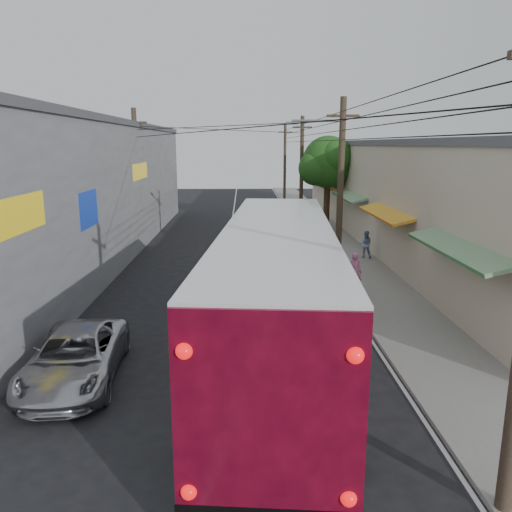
{
  "coord_description": "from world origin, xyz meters",
  "views": [
    {
      "loc": [
        0.9,
        -9.07,
        6.03
      ],
      "look_at": [
        1.37,
        9.44,
        1.86
      ],
      "focal_mm": 35.0,
      "sensor_mm": 36.0,
      "label": 1
    }
  ],
  "objects_px": {
    "parked_suv": "(307,262)",
    "parked_car_far": "(279,211)",
    "pedestrian_near": "(354,272)",
    "pedestrian_far": "(365,244)",
    "coach_bus": "(278,292)",
    "parked_car_mid": "(299,227)",
    "jeepney": "(75,357)"
  },
  "relations": [
    {
      "from": "parked_car_far",
      "to": "pedestrian_far",
      "type": "relative_size",
      "value": 2.75
    },
    {
      "from": "parked_suv",
      "to": "pedestrian_far",
      "type": "bearing_deg",
      "value": 42.62
    },
    {
      "from": "pedestrian_far",
      "to": "parked_car_far",
      "type": "bearing_deg",
      "value": -63.47
    },
    {
      "from": "coach_bus",
      "to": "pedestrian_far",
      "type": "xyz_separation_m",
      "value": [
        5.54,
        12.58,
        -1.18
      ]
    },
    {
      "from": "parked_car_far",
      "to": "jeepney",
      "type": "bearing_deg",
      "value": -111.93
    },
    {
      "from": "pedestrian_near",
      "to": "parked_suv",
      "type": "bearing_deg",
      "value": -35.55
    },
    {
      "from": "coach_bus",
      "to": "pedestrian_near",
      "type": "xyz_separation_m",
      "value": [
        3.57,
        6.33,
        -1.09
      ]
    },
    {
      "from": "coach_bus",
      "to": "parked_car_mid",
      "type": "distance_m",
      "value": 19.71
    },
    {
      "from": "coach_bus",
      "to": "jeepney",
      "type": "distance_m",
      "value": 5.58
    },
    {
      "from": "coach_bus",
      "to": "pedestrian_far",
      "type": "height_order",
      "value": "coach_bus"
    },
    {
      "from": "coach_bus",
      "to": "parked_car_mid",
      "type": "height_order",
      "value": "coach_bus"
    },
    {
      "from": "parked_car_far",
      "to": "pedestrian_far",
      "type": "xyz_separation_m",
      "value": [
        3.57,
        -14.68,
        0.19
      ]
    },
    {
      "from": "coach_bus",
      "to": "parked_suv",
      "type": "distance_m",
      "value": 9.19
    },
    {
      "from": "parked_car_far",
      "to": "pedestrian_far",
      "type": "height_order",
      "value": "pedestrian_far"
    },
    {
      "from": "parked_car_far",
      "to": "pedestrian_near",
      "type": "bearing_deg",
      "value": -93.17
    },
    {
      "from": "parked_suv",
      "to": "parked_car_far",
      "type": "height_order",
      "value": "parked_suv"
    },
    {
      "from": "jeepney",
      "to": "parked_suv",
      "type": "bearing_deg",
      "value": 49.71
    },
    {
      "from": "parked_car_mid",
      "to": "pedestrian_near",
      "type": "distance_m",
      "value": 13.16
    },
    {
      "from": "parked_suv",
      "to": "parked_car_mid",
      "type": "bearing_deg",
      "value": 82.32
    },
    {
      "from": "parked_car_mid",
      "to": "pedestrian_far",
      "type": "height_order",
      "value": "pedestrian_far"
    },
    {
      "from": "jeepney",
      "to": "parked_car_far",
      "type": "bearing_deg",
      "value": 71.42
    },
    {
      "from": "pedestrian_far",
      "to": "parked_car_mid",
      "type": "bearing_deg",
      "value": -55.23
    },
    {
      "from": "jeepney",
      "to": "parked_car_mid",
      "type": "height_order",
      "value": "jeepney"
    },
    {
      "from": "parked_car_mid",
      "to": "pedestrian_far",
      "type": "relative_size",
      "value": 2.6
    },
    {
      "from": "coach_bus",
      "to": "parked_suv",
      "type": "bearing_deg",
      "value": 82.49
    },
    {
      "from": "coach_bus",
      "to": "pedestrian_near",
      "type": "relative_size",
      "value": 8.41
    },
    {
      "from": "parked_suv",
      "to": "parked_car_far",
      "type": "distance_m",
      "value": 18.37
    },
    {
      "from": "pedestrian_near",
      "to": "coach_bus",
      "type": "bearing_deg",
      "value": 82.99
    },
    {
      "from": "jeepney",
      "to": "pedestrian_far",
      "type": "bearing_deg",
      "value": 47.38
    },
    {
      "from": "parked_suv",
      "to": "parked_car_far",
      "type": "bearing_deg",
      "value": 86.65
    },
    {
      "from": "parked_car_far",
      "to": "pedestrian_far",
      "type": "distance_m",
      "value": 15.11
    },
    {
      "from": "coach_bus",
      "to": "pedestrian_far",
      "type": "bearing_deg",
      "value": 71.22
    }
  ]
}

